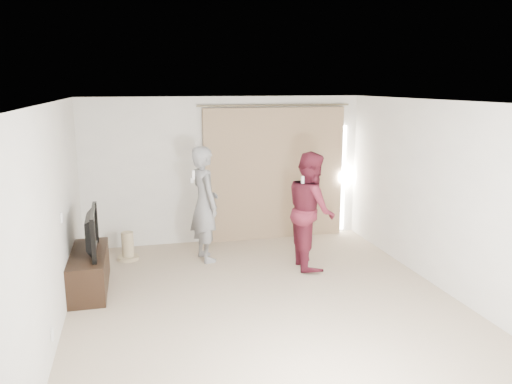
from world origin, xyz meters
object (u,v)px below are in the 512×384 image
person_man (205,204)px  tv (86,232)px  person_woman (311,210)px  tv_console (89,271)px

person_man → tv: bearing=-154.8°
person_man → person_woman: 1.70m
tv → person_woman: size_ratio=0.58×
tv_console → tv: (0.00, 0.00, 0.57)m
person_woman → tv: bearing=-177.7°
tv → person_man: bearing=-66.4°
person_man → person_woman: size_ratio=1.03×
tv_console → person_woman: 3.36m
person_man → person_woman: (1.55, -0.69, -0.03)m
tv → tv_console: bearing=-0.0°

